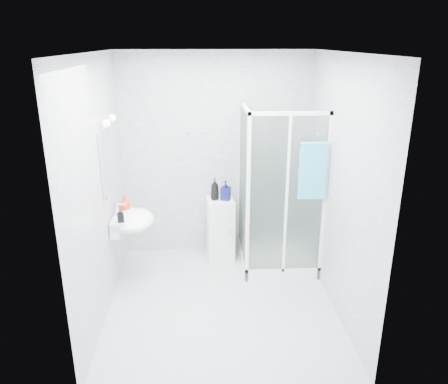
{
  "coord_description": "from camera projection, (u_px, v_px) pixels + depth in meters",
  "views": [
    {
      "loc": [
        -0.2,
        -4.09,
        2.71
      ],
      "look_at": [
        0.05,
        0.35,
        1.15
      ],
      "focal_mm": 35.0,
      "sensor_mm": 36.0,
      "label": 1
    }
  ],
  "objects": [
    {
      "name": "room",
      "position": [
        221.0,
        189.0,
        4.33
      ],
      "size": [
        2.4,
        2.6,
        2.6
      ],
      "color": "silver",
      "rests_on": "ground"
    },
    {
      "name": "soap_dispenser_orange",
      "position": [
        125.0,
        203.0,
        4.95
      ],
      "size": [
        0.14,
        0.14,
        0.18
      ],
      "primitive_type": "imported",
      "rotation": [
        0.0,
        0.0,
        0.02
      ],
      "color": "red",
      "rests_on": "wall_basin"
    },
    {
      "name": "shower_enclosure",
      "position": [
        272.0,
        234.0,
        5.37
      ],
      "size": [
        0.9,
        0.95,
        2.0
      ],
      "color": "white",
      "rests_on": "ground"
    },
    {
      "name": "shampoo_bottle_b",
      "position": [
        226.0,
        190.0,
        5.43
      ],
      "size": [
        0.14,
        0.14,
        0.25
      ],
      "primitive_type": "imported",
      "rotation": [
        0.0,
        0.0,
        -0.33
      ],
      "color": "#0B0F46",
      "rests_on": "storage_cabinet"
    },
    {
      "name": "shampoo_bottle_a",
      "position": [
        215.0,
        189.0,
        5.43
      ],
      "size": [
        0.13,
        0.13,
        0.28
      ],
      "primitive_type": "imported",
      "rotation": [
        0.0,
        0.0,
        -0.23
      ],
      "color": "black",
      "rests_on": "storage_cabinet"
    },
    {
      "name": "vanity_lights",
      "position": [
        109.0,
        120.0,
        4.49
      ],
      "size": [
        0.1,
        0.4,
        0.08
      ],
      "color": "silver",
      "rests_on": "room"
    },
    {
      "name": "hand_towel",
      "position": [
        313.0,
        169.0,
        4.7
      ],
      "size": [
        0.3,
        0.04,
        0.64
      ],
      "color": "#34A4C4",
      "rests_on": "shower_enclosure"
    },
    {
      "name": "wall_basin",
      "position": [
        131.0,
        221.0,
        4.87
      ],
      "size": [
        0.46,
        0.56,
        0.35
      ],
      "color": "white",
      "rests_on": "ground"
    },
    {
      "name": "storage_cabinet",
      "position": [
        221.0,
        229.0,
        5.61
      ],
      "size": [
        0.36,
        0.37,
        0.81
      ],
      "rotation": [
        0.0,
        0.0,
        0.07
      ],
      "color": "white",
      "rests_on": "ground"
    },
    {
      "name": "wall_hooks",
      "position": [
        196.0,
        133.0,
        5.4
      ],
      "size": [
        0.23,
        0.06,
        0.03
      ],
      "color": "silver",
      "rests_on": "room"
    },
    {
      "name": "soap_dispenser_black",
      "position": [
        120.0,
        216.0,
        4.64
      ],
      "size": [
        0.08,
        0.08,
        0.15
      ],
      "primitive_type": "imported",
      "rotation": [
        0.0,
        0.0,
        0.25
      ],
      "color": "black",
      "rests_on": "wall_basin"
    },
    {
      "name": "mirror",
      "position": [
        107.0,
        160.0,
        4.63
      ],
      "size": [
        0.02,
        0.6,
        0.7
      ],
      "primitive_type": "cube",
      "color": "white",
      "rests_on": "room"
    }
  ]
}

